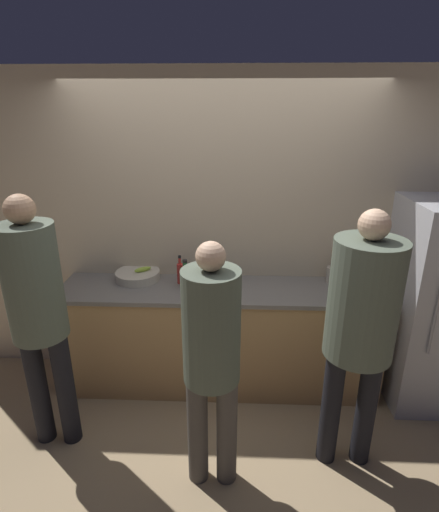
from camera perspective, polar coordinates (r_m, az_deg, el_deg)
The scene contains 12 objects.
ground_plane at distance 3.49m, azimuth -0.10°, elevation -20.73°, with size 14.00×14.00×0.00m, color #9E8460.
wall_back at distance 3.40m, azimuth 0.34°, elevation 3.40°, with size 5.20×0.06×2.60m.
counter at distance 3.48m, azimuth 0.14°, elevation -11.35°, with size 2.63×0.60×0.92m.
refrigerator at distance 3.61m, azimuth 28.76°, elevation -6.17°, with size 0.68×0.72×1.67m.
person_left at distance 2.85m, azimuth -24.63°, elevation -6.43°, with size 0.36×0.36×1.83m.
person_center at distance 2.38m, azimuth -1.15°, elevation -13.54°, with size 0.33×0.33×1.64m.
person_right at distance 2.58m, azimuth 19.58°, elevation -8.38°, with size 0.42×0.42×1.78m.
fruit_bowl at distance 3.47m, azimuth -11.58°, elevation -2.70°, with size 0.37×0.37×0.11m.
utensil_crock at distance 3.46m, azimuth 15.74°, elevation -2.45°, with size 0.09×0.09×0.29m.
bottle_red at distance 3.32m, azimuth -5.66°, elevation -2.36°, with size 0.05×0.05×0.25m.
bottle_green at distance 3.24m, azimuth -4.91°, elevation -2.98°, with size 0.08×0.08×0.24m.
cup_red at distance 3.49m, azimuth 19.21°, elevation -3.31°, with size 0.09×0.09×0.08m.
Camera 1 is at (0.11, -2.62, 2.30)m, focal length 28.00 mm.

